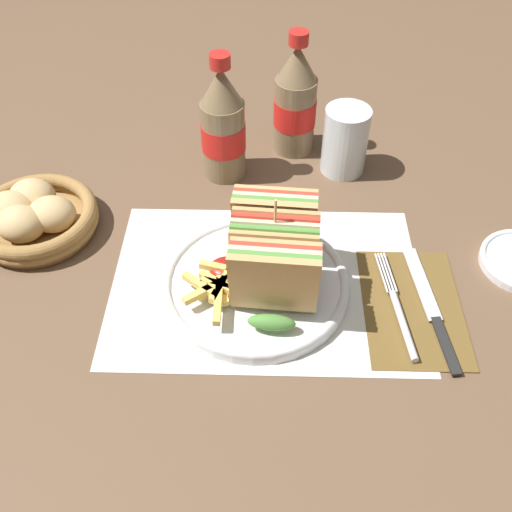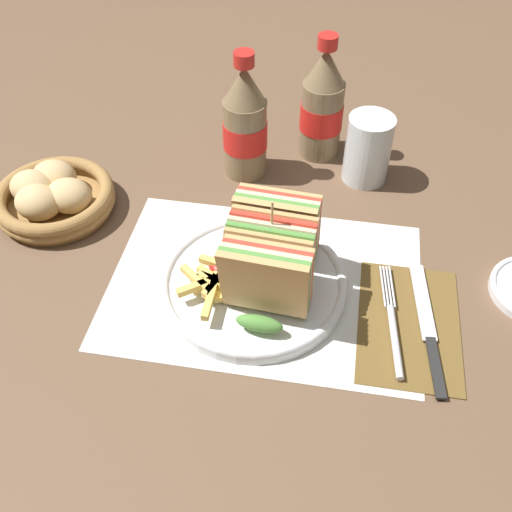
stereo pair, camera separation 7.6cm
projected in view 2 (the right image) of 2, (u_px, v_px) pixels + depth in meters
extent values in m
plane|color=brown|center=(250.00, 283.00, 0.79)|extent=(4.00, 4.00, 0.00)
cube|color=silver|center=(265.00, 286.00, 0.78)|extent=(0.40, 0.29, 0.00)
cylinder|color=white|center=(253.00, 285.00, 0.77)|extent=(0.24, 0.24, 0.01)
torus|color=white|center=(253.00, 281.00, 0.77)|extent=(0.24, 0.24, 0.01)
cube|color=tan|center=(264.00, 286.00, 0.68)|extent=(0.11, 0.04, 0.10)
cube|color=#518E3D|center=(265.00, 282.00, 0.69)|extent=(0.11, 0.04, 0.10)
cube|color=beige|center=(267.00, 277.00, 0.70)|extent=(0.11, 0.04, 0.10)
cube|color=red|center=(268.00, 273.00, 0.70)|extent=(0.11, 0.04, 0.10)
cube|color=tan|center=(270.00, 269.00, 0.71)|extent=(0.11, 0.04, 0.10)
ellipsoid|color=#518E3D|center=(259.00, 323.00, 0.70)|extent=(0.06, 0.02, 0.02)
cube|color=tan|center=(266.00, 272.00, 0.71)|extent=(0.11, 0.04, 0.10)
cube|color=#518E3D|center=(268.00, 266.00, 0.71)|extent=(0.11, 0.04, 0.10)
cube|color=beige|center=(269.00, 260.00, 0.72)|extent=(0.11, 0.04, 0.10)
cube|color=red|center=(271.00, 255.00, 0.72)|extent=(0.11, 0.04, 0.10)
cube|color=tan|center=(272.00, 249.00, 0.72)|extent=(0.11, 0.04, 0.10)
ellipsoid|color=#518E3D|center=(265.00, 294.00, 0.73)|extent=(0.06, 0.02, 0.02)
cube|color=tan|center=(275.00, 231.00, 0.75)|extent=(0.11, 0.04, 0.10)
cube|color=#518E3D|center=(277.00, 227.00, 0.75)|extent=(0.11, 0.04, 0.10)
cube|color=beige|center=(278.00, 224.00, 0.76)|extent=(0.11, 0.04, 0.10)
cube|color=red|center=(279.00, 220.00, 0.77)|extent=(0.11, 0.04, 0.10)
cube|color=tan|center=(281.00, 217.00, 0.77)|extent=(0.11, 0.04, 0.10)
ellipsoid|color=#518E3D|center=(271.00, 266.00, 0.76)|extent=(0.06, 0.02, 0.02)
cylinder|color=tan|center=(271.00, 245.00, 0.71)|extent=(0.00, 0.00, 0.13)
cube|color=#E0B756|center=(217.00, 283.00, 0.75)|extent=(0.02, 0.06, 0.01)
cube|color=#E0B756|center=(225.00, 278.00, 0.76)|extent=(0.07, 0.03, 0.01)
cube|color=#E0B756|center=(215.00, 284.00, 0.75)|extent=(0.05, 0.04, 0.01)
cube|color=#E0B756|center=(222.00, 265.00, 0.76)|extent=(0.06, 0.02, 0.01)
cube|color=#E0B756|center=(214.00, 279.00, 0.74)|extent=(0.05, 0.04, 0.01)
cube|color=#E0B756|center=(211.00, 295.00, 0.73)|extent=(0.01, 0.07, 0.01)
cube|color=#E0B756|center=(203.00, 284.00, 0.74)|extent=(0.06, 0.05, 0.01)
cube|color=#E0B756|center=(216.00, 282.00, 0.74)|extent=(0.03, 0.06, 0.01)
cube|color=#E0B756|center=(197.00, 279.00, 0.74)|extent=(0.05, 0.04, 0.01)
cube|color=#E0B756|center=(214.00, 281.00, 0.74)|extent=(0.05, 0.02, 0.01)
ellipsoid|color=maroon|center=(227.00, 263.00, 0.77)|extent=(0.05, 0.04, 0.02)
cube|color=brown|center=(409.00, 324.00, 0.74)|extent=(0.12, 0.19, 0.00)
cylinder|color=silver|center=(395.00, 341.00, 0.71)|extent=(0.02, 0.10, 0.01)
cylinder|color=silver|center=(383.00, 286.00, 0.77)|extent=(0.01, 0.07, 0.00)
cylinder|color=silver|center=(386.00, 286.00, 0.77)|extent=(0.01, 0.07, 0.00)
cylinder|color=silver|center=(389.00, 286.00, 0.77)|extent=(0.01, 0.07, 0.00)
cylinder|color=silver|center=(392.00, 286.00, 0.77)|extent=(0.01, 0.07, 0.00)
cube|color=black|center=(436.00, 367.00, 0.69)|extent=(0.02, 0.08, 0.00)
cube|color=silver|center=(423.00, 298.00, 0.76)|extent=(0.03, 0.13, 0.00)
cylinder|color=#7A6647|center=(245.00, 138.00, 0.91)|extent=(0.07, 0.07, 0.12)
cylinder|color=red|center=(245.00, 134.00, 0.90)|extent=(0.07, 0.07, 0.04)
cone|color=#7A6647|center=(244.00, 84.00, 0.84)|extent=(0.06, 0.06, 0.06)
cylinder|color=red|center=(244.00, 59.00, 0.82)|extent=(0.03, 0.03, 0.02)
cylinder|color=#7A6647|center=(321.00, 119.00, 0.94)|extent=(0.07, 0.07, 0.12)
cylinder|color=red|center=(321.00, 116.00, 0.94)|extent=(0.07, 0.07, 0.04)
cone|color=#7A6647|center=(326.00, 66.00, 0.88)|extent=(0.06, 0.06, 0.06)
cylinder|color=red|center=(328.00, 42.00, 0.85)|extent=(0.03, 0.03, 0.02)
cylinder|color=silver|center=(368.00, 149.00, 0.90)|extent=(0.07, 0.07, 0.11)
cylinder|color=black|center=(366.00, 161.00, 0.92)|extent=(0.06, 0.06, 0.06)
cylinder|color=olive|center=(57.00, 206.00, 0.88)|extent=(0.16, 0.16, 0.01)
torus|color=olive|center=(56.00, 201.00, 0.88)|extent=(0.17, 0.17, 0.02)
torus|color=olive|center=(54.00, 195.00, 0.87)|extent=(0.17, 0.17, 0.02)
ellipsoid|color=tan|center=(69.00, 196.00, 0.85)|extent=(0.07, 0.06, 0.05)
ellipsoid|color=tan|center=(54.00, 177.00, 0.88)|extent=(0.07, 0.06, 0.05)
ellipsoid|color=tan|center=(33.00, 187.00, 0.87)|extent=(0.07, 0.06, 0.05)
ellipsoid|color=tan|center=(38.00, 202.00, 0.84)|extent=(0.07, 0.06, 0.05)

